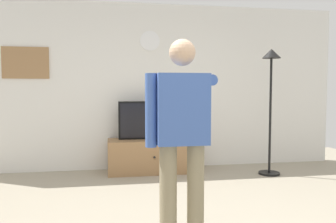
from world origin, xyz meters
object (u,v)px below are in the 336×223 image
Objects in this scene: framed_picture at (26,63)px; wall_clock at (150,41)px; floor_lamp at (271,85)px; tv_stand at (152,156)px; person_standing_nearer_lamp at (182,132)px; television at (152,120)px.

wall_clock is at bearing -0.15° from framed_picture.
framed_picture reaches higher than floor_lamp.
tv_stand is at bearing 166.04° from floor_lamp.
wall_clock is (0.00, 0.29, 1.83)m from tv_stand.
wall_clock is 0.19× the size of person_standing_nearer_lamp.
framed_picture is 0.36× the size of floor_lamp.
wall_clock is at bearing 88.45° from person_standing_nearer_lamp.
person_standing_nearer_lamp is at bearing -91.73° from tv_stand.
television is at bearing -90.00° from wall_clock.
framed_picture is at bearing 122.72° from person_standing_nearer_lamp.
floor_lamp is (1.76, -0.44, 1.11)m from tv_stand.
television is 3.32× the size of wall_clock.
framed_picture reaches higher than person_standing_nearer_lamp.
television is 1.91m from floor_lamp.
floor_lamp reaches higher than television.
tv_stand is 2.43m from framed_picture.
framed_picture is 3.50m from person_standing_nearer_lamp.
framed_picture is at bearing 172.65° from television.
framed_picture is 0.41× the size of person_standing_nearer_lamp.
wall_clock is 2.04m from floor_lamp.
floor_lamp is at bearing 49.44° from person_standing_nearer_lamp.
person_standing_nearer_lamp is at bearing -57.28° from framed_picture.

